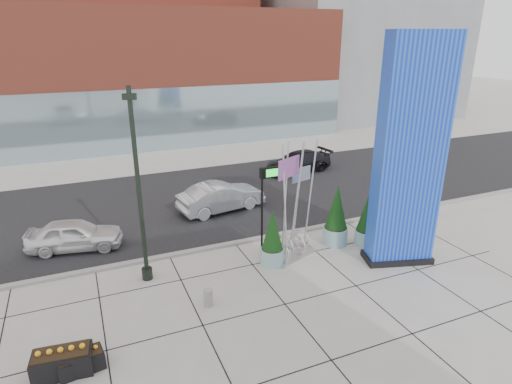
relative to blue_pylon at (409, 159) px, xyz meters
name	(u,v)px	position (x,y,z in m)	size (l,w,h in m)	color
ground	(248,296)	(-6.75, -0.01, -4.40)	(160.00, 160.00, 0.00)	#9E9991
street_asphalt	(182,202)	(-6.75, 9.99, -4.39)	(80.00, 12.00, 0.02)	black
curb_edge	(214,247)	(-6.75, 3.99, -4.34)	(80.00, 0.30, 0.12)	gray
tower_podium	(142,76)	(-5.75, 26.99, 1.10)	(34.00, 10.00, 11.00)	#AB4431
tower_glass_front	(155,120)	(-5.75, 22.19, -1.90)	(34.00, 0.60, 5.00)	#8CA5B2
building_grey_parking	(351,34)	(19.25, 31.99, 4.60)	(20.00, 18.00, 18.00)	slate
blue_pylon	(409,159)	(0.00, 0.00, 0.00)	(2.96, 1.93, 9.11)	#0D2EC7
lamp_post	(141,207)	(-9.92, 2.60, -1.39)	(0.50, 0.40, 7.35)	black
public_art_sculpture	(292,227)	(-3.89, 2.08, -3.09)	(2.45, 1.82, 5.00)	silver
concrete_bollard	(208,298)	(-8.25, -0.02, -4.08)	(0.32, 0.32, 0.63)	gray
overhead_street_sign	(277,179)	(-4.32, 2.79, -1.09)	(1.82, 0.22, 3.85)	black
round_planter_east	(366,221)	(-0.32, 1.79, -3.29)	(0.93, 0.93, 2.33)	#8FBBC0
round_planter_mid	(336,216)	(-1.55, 2.33, -3.09)	(1.11, 1.11, 2.77)	#8FBBC0
round_planter_west	(272,238)	(-4.95, 1.79, -3.26)	(0.96, 0.96, 2.40)	#8FBBC0
box_planter_north	(81,361)	(-12.46, -1.58, -4.09)	(1.31, 0.79, 0.68)	black
box_planter_south	(63,361)	(-12.92, -1.49, -4.00)	(1.66, 0.96, 0.87)	black
car_white_west	(75,235)	(-12.39, 6.32, -3.72)	(1.60, 3.99, 1.36)	silver
car_silver_mid	(221,197)	(-5.05, 8.00, -3.63)	(1.63, 4.67, 1.54)	#ABADB3
car_dark_east	(298,162)	(2.05, 12.52, -3.70)	(1.95, 4.80, 1.39)	black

